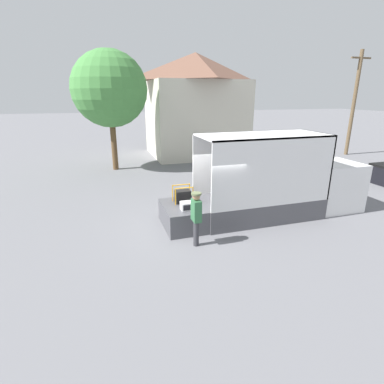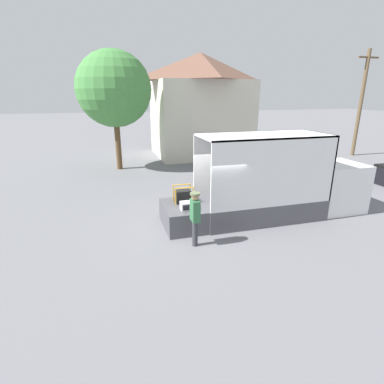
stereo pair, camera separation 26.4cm
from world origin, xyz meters
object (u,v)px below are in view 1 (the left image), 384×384
at_px(utility_pole, 354,102).
at_px(street_tree, 110,89).
at_px(portable_generator, 183,196).
at_px(worker_person, 196,213).
at_px(box_truck, 291,192).
at_px(microwave, 187,206).

xyz_separation_m(utility_pole, street_tree, (-18.62, 0.35, 0.90)).
relative_size(utility_pole, street_tree, 1.08).
relative_size(portable_generator, worker_person, 0.39).
distance_m(portable_generator, worker_person, 1.93).
height_order(box_truck, street_tree, street_tree).
relative_size(box_truck, worker_person, 3.81).
height_order(microwave, street_tree, street_tree).
bearing_deg(street_tree, portable_generator, -78.85).
relative_size(microwave, worker_person, 0.25).
distance_m(box_truck, microwave, 4.65).
height_order(worker_person, street_tree, street_tree).
relative_size(microwave, utility_pole, 0.06).
height_order(box_truck, worker_person, box_truck).
xyz_separation_m(box_truck, street_tree, (-6.47, 10.07, 4.13)).
relative_size(box_truck, utility_pole, 0.87).
bearing_deg(worker_person, box_truck, 18.92).
relative_size(microwave, street_tree, 0.06).
bearing_deg(portable_generator, utility_pole, 29.35).
xyz_separation_m(box_truck, microwave, (-4.62, -0.46, 0.07)).
height_order(box_truck, utility_pole, utility_pole).
bearing_deg(street_tree, worker_person, -81.20).
distance_m(box_truck, street_tree, 12.66).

